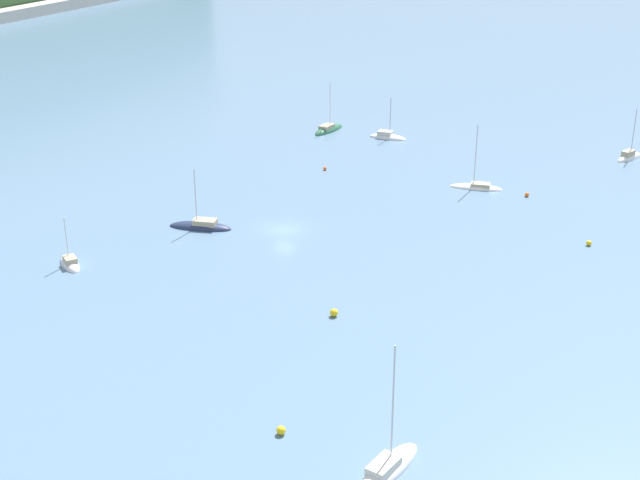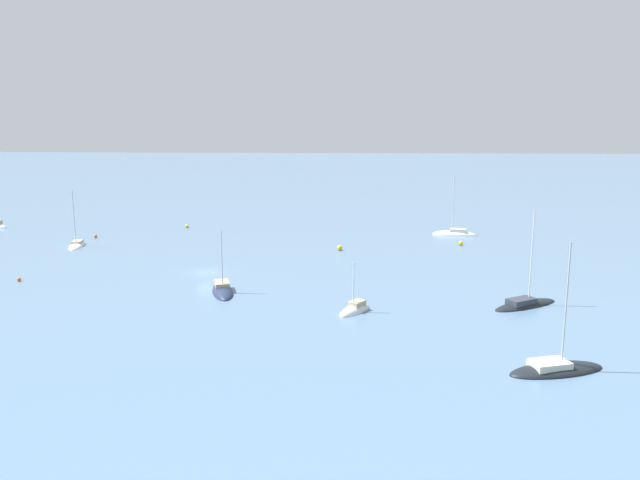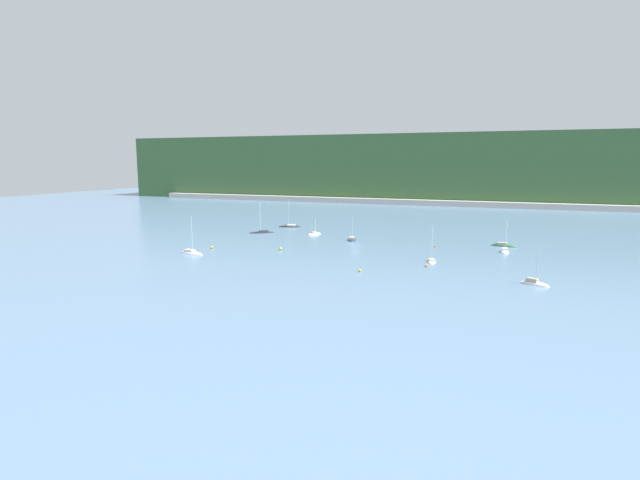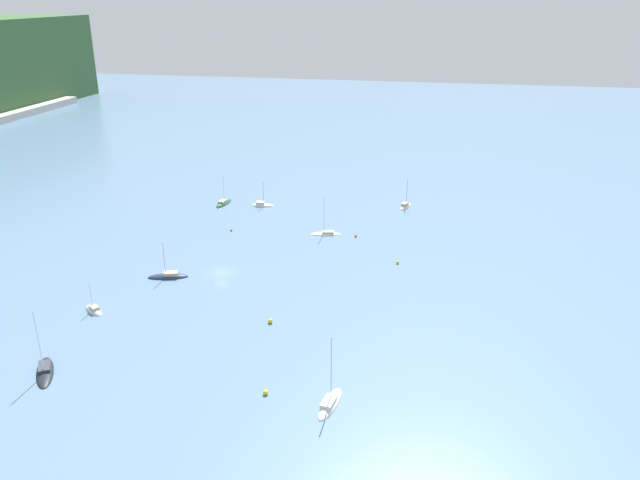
{
  "view_description": "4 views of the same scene",
  "coord_description": "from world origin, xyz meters",
  "px_view_note": "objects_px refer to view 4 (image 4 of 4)",
  "views": [
    {
      "loc": [
        -89.63,
        -50.18,
        42.04
      ],
      "look_at": [
        -4.4,
        -7.21,
        1.59
      ],
      "focal_mm": 50.0,
      "sensor_mm": 36.0,
      "label": 1
    },
    {
      "loc": [
        -19.99,
        81.88,
        20.75
      ],
      "look_at": [
        -15.37,
        -5.38,
        3.65
      ],
      "focal_mm": 35.0,
      "sensor_mm": 36.0,
      "label": 2
    },
    {
      "loc": [
        44.63,
        -144.03,
        25.45
      ],
      "look_at": [
        -4.87,
        -17.64,
        3.99
      ],
      "focal_mm": 28.0,
      "sensor_mm": 36.0,
      "label": 3
    },
    {
      "loc": [
        -109.02,
        -43.33,
        53.26
      ],
      "look_at": [
        15.17,
        -17.51,
        2.69
      ],
      "focal_mm": 35.0,
      "sensor_mm": 36.0,
      "label": 4
    }
  ],
  "objects_px": {
    "sailboat_0": "(326,234)",
    "mooring_buoy_2": "(270,321)",
    "sailboat_2": "(405,207)",
    "mooring_buoy_3": "(398,262)",
    "sailboat_5": "(262,206)",
    "sailboat_6": "(330,404)",
    "mooring_buoy_0": "(231,230)",
    "sailboat_4": "(45,372)",
    "mooring_buoy_1": "(356,236)",
    "sailboat_7": "(224,204)",
    "mooring_buoy_4": "(266,392)",
    "sailboat_8": "(94,311)",
    "sailboat_1": "(168,277)"
  },
  "relations": [
    {
      "from": "sailboat_0",
      "to": "mooring_buoy_2",
      "type": "bearing_deg",
      "value": 75.8
    },
    {
      "from": "sailboat_2",
      "to": "mooring_buoy_3",
      "type": "relative_size",
      "value": 13.03
    },
    {
      "from": "sailboat_0",
      "to": "sailboat_5",
      "type": "xyz_separation_m",
      "value": [
        17.23,
        20.76,
        0.03
      ]
    },
    {
      "from": "sailboat_6",
      "to": "mooring_buoy_0",
      "type": "bearing_deg",
      "value": 39.21
    },
    {
      "from": "sailboat_2",
      "to": "sailboat_6",
      "type": "xyz_separation_m",
      "value": [
        -87.8,
        3.58,
        -0.02
      ]
    },
    {
      "from": "sailboat_4",
      "to": "mooring_buoy_1",
      "type": "relative_size",
      "value": 19.45
    },
    {
      "from": "sailboat_4",
      "to": "sailboat_6",
      "type": "height_order",
      "value": "sailboat_4"
    },
    {
      "from": "sailboat_7",
      "to": "sailboat_5",
      "type": "bearing_deg",
      "value": -81.44
    },
    {
      "from": "mooring_buoy_0",
      "to": "sailboat_2",
      "type": "bearing_deg",
      "value": -56.44
    },
    {
      "from": "mooring_buoy_1",
      "to": "mooring_buoy_4",
      "type": "relative_size",
      "value": 0.79
    },
    {
      "from": "sailboat_6",
      "to": "mooring_buoy_1",
      "type": "height_order",
      "value": "sailboat_6"
    },
    {
      "from": "mooring_buoy_4",
      "to": "mooring_buoy_1",
      "type": "bearing_deg",
      "value": -2.97
    },
    {
      "from": "sailboat_4",
      "to": "sailboat_8",
      "type": "height_order",
      "value": "sailboat_4"
    },
    {
      "from": "sailboat_8",
      "to": "mooring_buoy_0",
      "type": "distance_m",
      "value": 44.77
    },
    {
      "from": "sailboat_0",
      "to": "mooring_buoy_3",
      "type": "height_order",
      "value": "sailboat_0"
    },
    {
      "from": "sailboat_2",
      "to": "sailboat_6",
      "type": "bearing_deg",
      "value": -161.29
    },
    {
      "from": "mooring_buoy_1",
      "to": "mooring_buoy_3",
      "type": "xyz_separation_m",
      "value": [
        -13.45,
        -10.98,
        0.03
      ]
    },
    {
      "from": "mooring_buoy_1",
      "to": "mooring_buoy_2",
      "type": "distance_m",
      "value": 44.13
    },
    {
      "from": "sailboat_1",
      "to": "mooring_buoy_4",
      "type": "xyz_separation_m",
      "value": [
        -33.7,
        -30.21,
        0.27
      ]
    },
    {
      "from": "sailboat_0",
      "to": "sailboat_8",
      "type": "distance_m",
      "value": 56.69
    },
    {
      "from": "mooring_buoy_3",
      "to": "mooring_buoy_1",
      "type": "bearing_deg",
      "value": 39.23
    },
    {
      "from": "sailboat_6",
      "to": "sailboat_8",
      "type": "height_order",
      "value": "sailboat_6"
    },
    {
      "from": "mooring_buoy_3",
      "to": "sailboat_8",
      "type": "bearing_deg",
      "value": 122.04
    },
    {
      "from": "sailboat_7",
      "to": "mooring_buoy_0",
      "type": "distance_m",
      "value": 21.19
    },
    {
      "from": "sailboat_1",
      "to": "sailboat_0",
      "type": "bearing_deg",
      "value": -147.78
    },
    {
      "from": "sailboat_5",
      "to": "sailboat_6",
      "type": "bearing_deg",
      "value": -71.71
    },
    {
      "from": "sailboat_2",
      "to": "sailboat_5",
      "type": "xyz_separation_m",
      "value": [
        -6.56,
        37.64,
        -0.01
      ]
    },
    {
      "from": "sailboat_5",
      "to": "mooring_buoy_1",
      "type": "bearing_deg",
      "value": -36.39
    },
    {
      "from": "mooring_buoy_4",
      "to": "sailboat_7",
      "type": "bearing_deg",
      "value": 23.77
    },
    {
      "from": "mooring_buoy_1",
      "to": "sailboat_4",
      "type": "bearing_deg",
      "value": 150.03
    },
    {
      "from": "sailboat_8",
      "to": "mooring_buoy_1",
      "type": "distance_m",
      "value": 61.06
    },
    {
      "from": "sailboat_5",
      "to": "sailboat_7",
      "type": "height_order",
      "value": "sailboat_7"
    },
    {
      "from": "sailboat_1",
      "to": "sailboat_5",
      "type": "distance_m",
      "value": 47.39
    },
    {
      "from": "mooring_buoy_1",
      "to": "mooring_buoy_0",
      "type": "bearing_deg",
      "value": 94.26
    },
    {
      "from": "sailboat_1",
      "to": "sailboat_6",
      "type": "xyz_separation_m",
      "value": [
        -34.18,
        -39.61,
        0.01
      ]
    },
    {
      "from": "sailboat_8",
      "to": "mooring_buoy_2",
      "type": "relative_size",
      "value": 7.98
    },
    {
      "from": "sailboat_8",
      "to": "mooring_buoy_2",
      "type": "distance_m",
      "value": 32.3
    },
    {
      "from": "sailboat_5",
      "to": "sailboat_8",
      "type": "bearing_deg",
      "value": -105.71
    },
    {
      "from": "sailboat_5",
      "to": "mooring_buoy_0",
      "type": "xyz_separation_m",
      "value": [
        -19.64,
        1.84,
        0.13
      ]
    },
    {
      "from": "sailboat_5",
      "to": "mooring_buoy_3",
      "type": "xyz_separation_m",
      "value": [
        -30.87,
        -38.94,
        0.21
      ]
    },
    {
      "from": "sailboat_4",
      "to": "sailboat_5",
      "type": "bearing_deg",
      "value": 141.6
    },
    {
      "from": "mooring_buoy_3",
      "to": "mooring_buoy_4",
      "type": "bearing_deg",
      "value": 164.04
    },
    {
      "from": "sailboat_0",
      "to": "sailboat_6",
      "type": "xyz_separation_m",
      "value": [
        -64.01,
        -13.31,
        0.02
      ]
    },
    {
      "from": "sailboat_0",
      "to": "mooring_buoy_0",
      "type": "xyz_separation_m",
      "value": [
        -2.4,
        22.59,
        0.16
      ]
    },
    {
      "from": "sailboat_7",
      "to": "sailboat_2",
      "type": "bearing_deg",
      "value": -75.4
    },
    {
      "from": "sailboat_1",
      "to": "sailboat_8",
      "type": "xyz_separation_m",
      "value": [
        -16.05,
        7.01,
        -0.01
      ]
    },
    {
      "from": "sailboat_1",
      "to": "mooring_buoy_3",
      "type": "bearing_deg",
      "value": -176.38
    },
    {
      "from": "mooring_buoy_1",
      "to": "mooring_buoy_4",
      "type": "height_order",
      "value": "mooring_buoy_4"
    },
    {
      "from": "sailboat_0",
      "to": "sailboat_5",
      "type": "distance_m",
      "value": 26.98
    },
    {
      "from": "mooring_buoy_0",
      "to": "mooring_buoy_1",
      "type": "bearing_deg",
      "value": -85.74
    }
  ]
}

